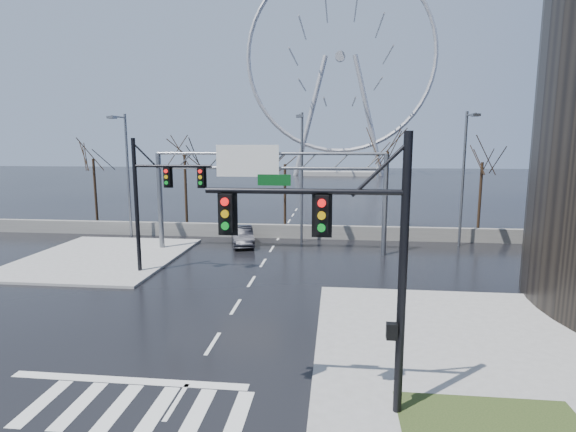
# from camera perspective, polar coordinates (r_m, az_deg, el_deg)

# --- Properties ---
(ground) EXTENTS (260.00, 260.00, 0.00)m
(ground) POSITION_cam_1_polar(r_m,az_deg,el_deg) (18.35, -9.53, -15.68)
(ground) COLOR black
(ground) RESTS_ON ground
(sidewalk_right_ext) EXTENTS (12.00, 10.00, 0.15)m
(sidewalk_right_ext) POSITION_cam_1_polar(r_m,az_deg,el_deg) (20.24, 21.56, -13.54)
(sidewalk_right_ext) COLOR gray
(sidewalk_right_ext) RESTS_ON ground
(sidewalk_far) EXTENTS (10.00, 12.00, 0.15)m
(sidewalk_far) POSITION_cam_1_polar(r_m,az_deg,el_deg) (32.98, -22.48, -4.86)
(sidewalk_far) COLOR gray
(sidewalk_far) RESTS_ON ground
(barrier_wall) EXTENTS (52.00, 0.50, 1.10)m
(barrier_wall) POSITION_cam_1_polar(r_m,az_deg,el_deg) (36.99, -1.18, -1.94)
(barrier_wall) COLOR slate
(barrier_wall) RESTS_ON ground
(signal_mast_near) EXTENTS (5.52, 0.41, 8.00)m
(signal_mast_near) POSITION_cam_1_polar(r_m,az_deg,el_deg) (12.29, 8.21, -4.08)
(signal_mast_near) COLOR black
(signal_mast_near) RESTS_ON ground
(signal_mast_far) EXTENTS (4.72, 0.41, 8.00)m
(signal_mast_far) POSITION_cam_1_polar(r_m,az_deg,el_deg) (27.24, -16.63, 2.80)
(signal_mast_far) COLOR black
(signal_mast_far) RESTS_ON ground
(sign_gantry) EXTENTS (16.36, 0.40, 7.60)m
(sign_gantry) POSITION_cam_1_polar(r_m,az_deg,el_deg) (31.47, -3.07, 4.61)
(sign_gantry) COLOR slate
(sign_gantry) RESTS_ON ground
(streetlight_left) EXTENTS (0.50, 2.55, 10.00)m
(streetlight_left) POSITION_cam_1_polar(r_m,az_deg,el_deg) (38.06, -19.91, 5.93)
(streetlight_left) COLOR slate
(streetlight_left) RESTS_ON ground
(streetlight_mid) EXTENTS (0.50, 2.55, 10.00)m
(streetlight_mid) POSITION_cam_1_polar(r_m,az_deg,el_deg) (34.31, 1.73, 6.18)
(streetlight_mid) COLOR slate
(streetlight_mid) RESTS_ON ground
(streetlight_right) EXTENTS (0.50, 2.55, 10.00)m
(streetlight_right) POSITION_cam_1_polar(r_m,az_deg,el_deg) (35.45, 21.55, 5.64)
(streetlight_right) COLOR slate
(streetlight_right) RESTS_ON ground
(tree_far_left) EXTENTS (3.50, 3.50, 7.00)m
(tree_far_left) POSITION_cam_1_polar(r_m,az_deg,el_deg) (46.03, -23.45, 5.80)
(tree_far_left) COLOR black
(tree_far_left) RESTS_ON ground
(tree_left) EXTENTS (3.75, 3.75, 7.50)m
(tree_left) POSITION_cam_1_polar(r_m,az_deg,el_deg) (41.83, -12.98, 6.61)
(tree_left) COLOR black
(tree_left) RESTS_ON ground
(tree_center) EXTENTS (3.25, 3.25, 6.50)m
(tree_center) POSITION_cam_1_polar(r_m,az_deg,el_deg) (40.84, -0.39, 5.66)
(tree_center) COLOR black
(tree_center) RESTS_ON ground
(tree_right) EXTENTS (3.90, 3.90, 7.80)m
(tree_right) POSITION_cam_1_polar(r_m,az_deg,el_deg) (39.76, 12.53, 6.85)
(tree_right) COLOR black
(tree_right) RESTS_ON ground
(tree_far_right) EXTENTS (3.40, 3.40, 6.80)m
(tree_far_right) POSITION_cam_1_polar(r_m,az_deg,el_deg) (41.91, 23.40, 5.33)
(tree_far_right) COLOR black
(tree_far_right) RESTS_ON ground
(ferris_wheel) EXTENTS (45.00, 6.00, 50.91)m
(ferris_wheel) POSITION_cam_1_polar(r_m,az_deg,el_deg) (112.52, 6.63, 18.54)
(ferris_wheel) COLOR gray
(ferris_wheel) RESTS_ON ground
(car) EXTENTS (2.68, 4.64, 1.45)m
(car) POSITION_cam_1_polar(r_m,az_deg,el_deg) (34.46, -5.82, -2.51)
(car) COLOR black
(car) RESTS_ON ground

